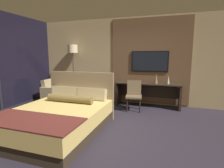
{
  "coord_description": "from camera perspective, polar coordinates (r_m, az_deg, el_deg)",
  "views": [
    {
      "loc": [
        1.45,
        -3.14,
        1.58
      ],
      "look_at": [
        0.08,
        1.05,
        0.86
      ],
      "focal_mm": 28.0,
      "sensor_mm": 36.0,
      "label": 1
    }
  ],
  "objects": [
    {
      "name": "ground_plane",
      "position": [
        3.8,
        -6.31,
        -15.35
      ],
      "size": [
        16.0,
        16.0,
        0.0
      ],
      "primitive_type": "plane",
      "color": "#28232D"
    },
    {
      "name": "wall_back_tv_panel",
      "position": [
        5.89,
        5.07,
        7.47
      ],
      "size": [
        7.2,
        0.09,
        2.8
      ],
      "color": "tan",
      "rests_on": "ground_plane"
    },
    {
      "name": "bed",
      "position": [
        3.89,
        -16.8,
        -10.24
      ],
      "size": [
        1.76,
        2.2,
        1.17
      ],
      "color": "#33281E",
      "rests_on": "ground_plane"
    },
    {
      "name": "desk",
      "position": [
        5.58,
        11.62,
        -1.93
      ],
      "size": [
        1.96,
        0.54,
        0.75
      ],
      "color": "#2D2319",
      "rests_on": "ground_plane"
    },
    {
      "name": "tv",
      "position": [
        5.69,
        12.17,
        7.23
      ],
      "size": [
        1.15,
        0.04,
        0.65
      ],
      "color": "black"
    },
    {
      "name": "desk_chair",
      "position": [
        5.13,
        7.17,
        -2.89
      ],
      "size": [
        0.5,
        0.5,
        0.86
      ],
      "rotation": [
        0.0,
        0.0,
        0.16
      ],
      "color": "brown",
      "rests_on": "ground_plane"
    },
    {
      "name": "armchair_by_window",
      "position": [
        6.2,
        -17.87,
        -3.33
      ],
      "size": [
        0.78,
        0.79,
        0.81
      ],
      "rotation": [
        0.0,
        0.0,
        1.62
      ],
      "color": "#998460",
      "rests_on": "ground_plane"
    },
    {
      "name": "floor_lamp",
      "position": [
        6.36,
        -12.68,
        9.68
      ],
      "size": [
        0.34,
        0.34,
        1.95
      ],
      "color": "#282623",
      "rests_on": "ground_plane"
    },
    {
      "name": "vase_tall",
      "position": [
        5.43,
        14.18,
        1.81
      ],
      "size": [
        0.1,
        0.1,
        0.3
      ],
      "color": "#846647",
      "rests_on": "desk"
    },
    {
      "name": "vase_short",
      "position": [
        5.46,
        17.92,
        1.34
      ],
      "size": [
        0.07,
        0.07,
        0.24
      ],
      "color": "silver",
      "rests_on": "desk"
    }
  ]
}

